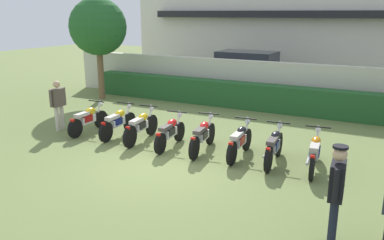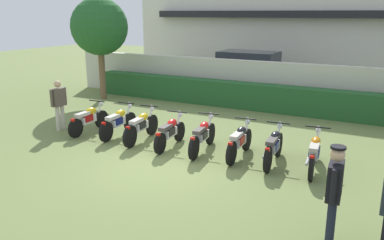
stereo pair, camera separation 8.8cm
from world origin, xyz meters
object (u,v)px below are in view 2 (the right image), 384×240
(motorcycle_in_row_6, at_px, (274,146))
(officer_0, at_px, (334,188))
(tree_near_inspector, at_px, (99,27))
(motorcycle_in_row_5, at_px, (239,141))
(motorcycle_in_row_2, at_px, (141,126))
(motorcycle_in_row_1, at_px, (118,122))
(parked_car, at_px, (251,72))
(inspector_person, at_px, (59,101))
(motorcycle_in_row_4, at_px, (202,136))
(motorcycle_in_row_0, at_px, (89,119))
(motorcycle_in_row_7, at_px, (314,152))
(motorcycle_in_row_3, at_px, (170,132))

(motorcycle_in_row_6, bearing_deg, officer_0, -153.20)
(tree_near_inspector, relative_size, motorcycle_in_row_5, 2.32)
(motorcycle_in_row_2, height_order, motorcycle_in_row_6, motorcycle_in_row_2)
(tree_near_inspector, relative_size, motorcycle_in_row_1, 2.28)
(motorcycle_in_row_1, relative_size, motorcycle_in_row_5, 1.02)
(motorcycle_in_row_1, bearing_deg, parked_car, -10.80)
(inspector_person, bearing_deg, tree_near_inspector, 114.34)
(inspector_person, bearing_deg, motorcycle_in_row_4, 3.65)
(motorcycle_in_row_4, bearing_deg, motorcycle_in_row_6, -96.91)
(parked_car, relative_size, motorcycle_in_row_0, 2.51)
(motorcycle_in_row_2, bearing_deg, officer_0, -123.47)
(motorcycle_in_row_2, relative_size, motorcycle_in_row_7, 1.01)
(parked_car, height_order, motorcycle_in_row_1, parked_car)
(motorcycle_in_row_0, bearing_deg, motorcycle_in_row_2, -89.66)
(tree_near_inspector, height_order, motorcycle_in_row_6, tree_near_inspector)
(motorcycle_in_row_2, xyz_separation_m, inspector_person, (-2.96, -0.29, 0.49))
(motorcycle_in_row_1, bearing_deg, motorcycle_in_row_7, -94.02)
(parked_car, bearing_deg, motorcycle_in_row_5, -70.86)
(parked_car, xyz_separation_m, motorcycle_in_row_3, (0.92, -9.00, -0.50))
(parked_car, relative_size, motorcycle_in_row_5, 2.44)
(tree_near_inspector, bearing_deg, motorcycle_in_row_7, -22.30)
(officer_0, bearing_deg, motorcycle_in_row_7, -78.13)
(motorcycle_in_row_0, bearing_deg, parked_car, -14.77)
(motorcycle_in_row_6, bearing_deg, inspector_person, 88.04)
(motorcycle_in_row_1, bearing_deg, motorcycle_in_row_5, -94.16)
(motorcycle_in_row_3, bearing_deg, inspector_person, 88.36)
(parked_car, height_order, tree_near_inspector, tree_near_inspector)
(motorcycle_in_row_0, xyz_separation_m, motorcycle_in_row_1, (1.06, 0.14, 0.01))
(motorcycle_in_row_3, distance_m, inspector_person, 4.03)
(parked_car, relative_size, officer_0, 2.66)
(tree_near_inspector, distance_m, motorcycle_in_row_0, 5.82)
(motorcycle_in_row_5, bearing_deg, officer_0, -141.05)
(tree_near_inspector, height_order, motorcycle_in_row_7, tree_near_inspector)
(parked_car, xyz_separation_m, motorcycle_in_row_1, (-1.02, -8.84, -0.49))
(motorcycle_in_row_4, bearing_deg, officer_0, -135.87)
(parked_car, bearing_deg, motorcycle_in_row_1, -95.84)
(tree_near_inspector, relative_size, motorcycle_in_row_3, 2.40)
(motorcycle_in_row_0, relative_size, officer_0, 1.06)
(parked_car, bearing_deg, inspector_person, -107.70)
(motorcycle_in_row_6, relative_size, officer_0, 1.09)
(motorcycle_in_row_3, xyz_separation_m, motorcycle_in_row_5, (2.02, 0.16, 0.01))
(motorcycle_in_row_1, relative_size, motorcycle_in_row_3, 1.05)
(motorcycle_in_row_2, bearing_deg, motorcycle_in_row_6, -95.40)
(tree_near_inspector, relative_size, motorcycle_in_row_4, 2.19)
(motorcycle_in_row_3, xyz_separation_m, inspector_person, (-3.99, -0.21, 0.51))
(parked_car, relative_size, motorcycle_in_row_3, 2.52)
(parked_car, bearing_deg, motorcycle_in_row_2, -90.00)
(motorcycle_in_row_4, xyz_separation_m, motorcycle_in_row_5, (1.05, 0.05, -0.00))
(motorcycle_in_row_3, height_order, inspector_person, inspector_person)
(motorcycle_in_row_0, xyz_separation_m, officer_0, (7.84, -2.99, 0.57))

